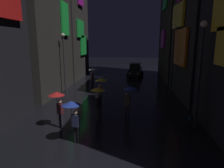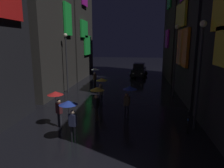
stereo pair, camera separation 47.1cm
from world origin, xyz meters
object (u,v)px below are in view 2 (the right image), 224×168
(pedestrian_foreground_left_yellow, at_px, (102,84))
(streetlamp_right_far, at_px, (175,53))
(streetlamp_left_far, at_px, (66,56))
(pedestrian_near_crossing_red, at_px, (57,99))
(pedestrian_foreground_right_yellow, at_px, (97,94))
(pedestrian_far_right_blue, at_px, (70,110))
(streetlamp_right_near, at_px, (200,64))
(pedestrian_midstreet_centre_clear, at_px, (95,72))
(car_distant, at_px, (139,70))
(pedestrian_midstreet_left_blue, at_px, (129,93))
(bicycle_parked_at_storefront, at_px, (188,123))

(pedestrian_foreground_left_yellow, height_order, streetlamp_right_far, streetlamp_right_far)
(streetlamp_left_far, bearing_deg, pedestrian_near_crossing_red, -74.13)
(pedestrian_foreground_right_yellow, relative_size, streetlamp_right_far, 0.34)
(pedestrian_far_right_blue, distance_m, pedestrian_near_crossing_red, 2.12)
(pedestrian_foreground_left_yellow, relative_size, streetlamp_left_far, 0.38)
(streetlamp_right_near, xyz_separation_m, streetlamp_left_far, (-10.00, 7.17, -0.15))
(pedestrian_foreground_right_yellow, bearing_deg, pedestrian_midstreet_centre_clear, 103.01)
(pedestrian_foreground_left_yellow, height_order, streetlamp_left_far, streetlamp_left_far)
(pedestrian_midstreet_centre_clear, relative_size, streetlamp_left_far, 0.38)
(pedestrian_foreground_left_yellow, xyz_separation_m, streetlamp_right_near, (6.01, -3.75, 2.00))
(pedestrian_midstreet_centre_clear, xyz_separation_m, car_distant, (4.69, 7.53, -0.74))
(pedestrian_midstreet_left_blue, distance_m, streetlamp_right_near, 4.43)
(pedestrian_midstreet_left_blue, xyz_separation_m, pedestrian_midstreet_centre_clear, (-4.03, 8.53, 0.00))
(pedestrian_midstreet_centre_clear, relative_size, pedestrian_near_crossing_red, 1.00)
(pedestrian_midstreet_centre_clear, height_order, streetlamp_right_far, streetlamp_right_far)
(pedestrian_foreground_right_yellow, xyz_separation_m, car_distant, (2.59, 16.64, -0.74))
(streetlamp_right_far, bearing_deg, bicycle_parked_at_storefront, -93.07)
(pedestrian_far_right_blue, bearing_deg, streetlamp_right_far, 56.72)
(pedestrian_foreground_right_yellow, xyz_separation_m, pedestrian_midstreet_left_blue, (1.93, 0.57, 0.00))
(bicycle_parked_at_storefront, bearing_deg, streetlamp_right_far, 86.93)
(pedestrian_foreground_right_yellow, relative_size, pedestrian_near_crossing_red, 1.00)
(pedestrian_near_crossing_red, xyz_separation_m, car_distant, (4.63, 17.97, -0.74))
(pedestrian_foreground_left_yellow, bearing_deg, streetlamp_right_far, 31.22)
(pedestrian_midstreet_left_blue, height_order, car_distant, pedestrian_midstreet_left_blue)
(pedestrian_foreground_left_yellow, distance_m, bicycle_parked_at_storefront, 6.94)
(pedestrian_midstreet_centre_clear, xyz_separation_m, streetlamp_right_far, (7.81, -2.31, 2.20))
(pedestrian_foreground_right_yellow, relative_size, car_distant, 0.49)
(pedestrian_midstreet_left_blue, bearing_deg, pedestrian_foreground_right_yellow, -163.45)
(pedestrian_far_right_blue, xyz_separation_m, pedestrian_near_crossing_red, (-1.35, 1.63, 0.00))
(bicycle_parked_at_storefront, xyz_separation_m, streetlamp_right_far, (0.40, 7.52, 3.48))
(pedestrian_midstreet_centre_clear, height_order, bicycle_parked_at_storefront, pedestrian_midstreet_centre_clear)
(pedestrian_midstreet_centre_clear, height_order, car_distant, pedestrian_midstreet_centre_clear)
(pedestrian_foreground_right_yellow, distance_m, streetlamp_right_near, 6.08)
(pedestrian_midstreet_centre_clear, distance_m, pedestrian_foreground_left_yellow, 6.21)
(pedestrian_midstreet_left_blue, bearing_deg, car_distant, 87.64)
(streetlamp_left_far, bearing_deg, pedestrian_foreground_right_yellow, -56.88)
(bicycle_parked_at_storefront, bearing_deg, pedestrian_midstreet_left_blue, 159.02)
(car_distant, bearing_deg, bicycle_parked_at_storefront, -81.10)
(pedestrian_foreground_right_yellow, height_order, streetlamp_right_near, streetlamp_right_near)
(pedestrian_far_right_blue, xyz_separation_m, pedestrian_foreground_left_yellow, (0.40, 6.12, 0.00))
(pedestrian_near_crossing_red, xyz_separation_m, streetlamp_right_far, (7.75, 8.13, 2.20))
(pedestrian_foreground_right_yellow, height_order, pedestrian_midstreet_left_blue, same)
(pedestrian_midstreet_left_blue, height_order, pedestrian_near_crossing_red, same)
(car_distant, height_order, streetlamp_right_far, streetlamp_right_far)
(pedestrian_foreground_right_yellow, relative_size, pedestrian_midstreet_centre_clear, 1.00)
(pedestrian_midstreet_left_blue, distance_m, car_distant, 16.10)
(pedestrian_near_crossing_red, bearing_deg, bicycle_parked_at_storefront, 4.71)
(streetlamp_right_far, relative_size, streetlamp_left_far, 1.12)
(pedestrian_midstreet_left_blue, distance_m, bicycle_parked_at_storefront, 3.84)
(pedestrian_midstreet_left_blue, relative_size, bicycle_parked_at_storefront, 1.18)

